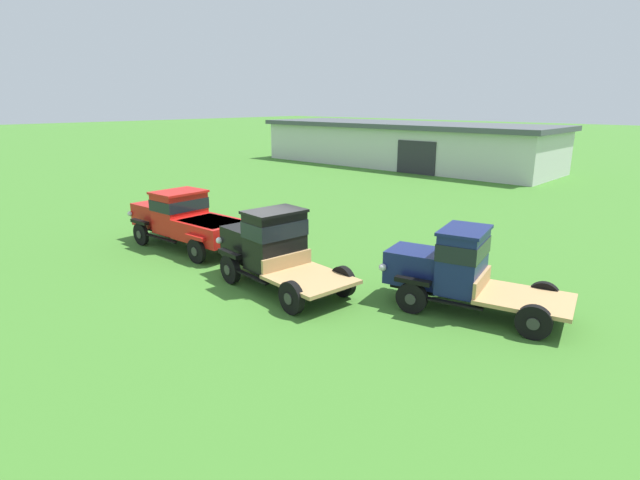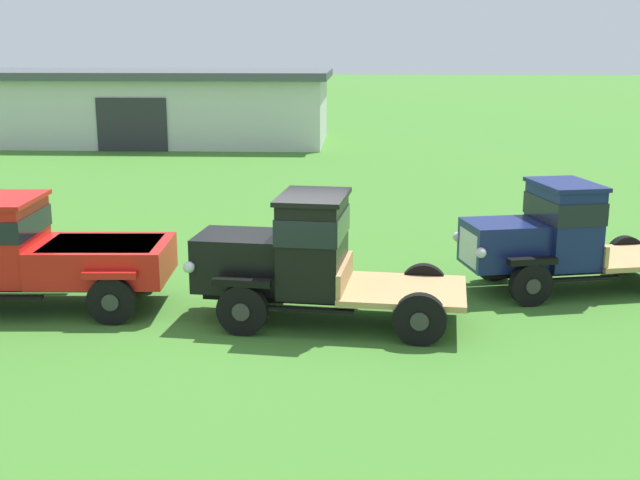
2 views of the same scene
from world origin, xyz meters
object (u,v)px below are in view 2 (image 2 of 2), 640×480
Objects in this scene: farm_shed at (79,106)px; vintage_truck_second_in_line at (302,257)px; vintage_truck_foreground_near at (19,251)px; vintage_truck_midrow_center at (555,237)px.

farm_shed reaches higher than vintage_truck_second_in_line.
vintage_truck_foreground_near is 10.11m from vintage_truck_midrow_center.
vintage_truck_midrow_center reaches higher than vintage_truck_foreground_near.
farm_shed reaches higher than vintage_truck_foreground_near.
vintage_truck_foreground_near is (7.78, -25.76, -0.71)m from farm_shed.
farm_shed is 5.11× the size of vintage_truck_midrow_center.
vintage_truck_second_in_line is at bearing -157.27° from vintage_truck_midrow_center.
farm_shed is 30.03m from vintage_truck_midrow_center.
vintage_truck_foreground_near is at bearing 174.98° from vintage_truck_second_in_line.
farm_shed is 26.92m from vintage_truck_foreground_near.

